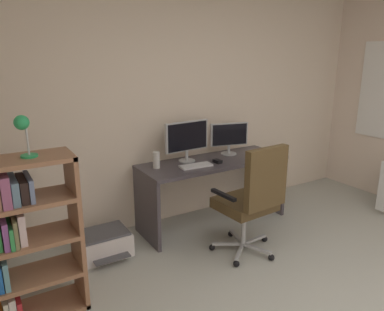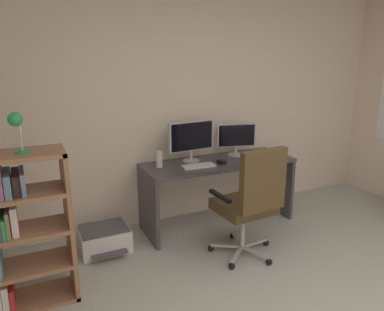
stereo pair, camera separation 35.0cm
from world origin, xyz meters
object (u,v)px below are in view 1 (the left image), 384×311
(keyboard, at_px, (196,166))
(printer, at_px, (104,243))
(desk, at_px, (213,176))
(monitor_secondary, at_px, (229,136))
(bookshelf, at_px, (15,240))
(desktop_speaker, at_px, (156,160))
(computer_mouse, at_px, (217,161))
(office_chair, at_px, (253,196))
(desk_lamp, at_px, (23,129))
(monitor_main, at_px, (187,138))

(keyboard, relative_size, printer, 0.72)
(desk, height_order, keyboard, keyboard)
(monitor_secondary, distance_m, bookshelf, 2.47)
(desk, relative_size, desktop_speaker, 9.75)
(computer_mouse, xyz_separation_m, bookshelf, (-2.04, -0.48, -0.13))
(keyboard, relative_size, office_chair, 0.31)
(bookshelf, xyz_separation_m, desk_lamp, (0.14, 0.00, 0.77))
(monitor_secondary, height_order, office_chair, monitor_secondary)
(computer_mouse, bearing_deg, desk_lamp, -169.38)
(desk_lamp, bearing_deg, keyboard, 16.33)
(computer_mouse, bearing_deg, desk, 74.79)
(monitor_main, xyz_separation_m, computer_mouse, (0.25, -0.22, -0.24))
(monitor_main, height_order, bookshelf, bookshelf)
(monitor_secondary, distance_m, desktop_speaker, 0.96)
(desktop_speaker, height_order, printer, desktop_speaker)
(keyboard, bearing_deg, monitor_main, 88.02)
(office_chair, bearing_deg, keyboard, 105.81)
(bookshelf, bearing_deg, keyboard, 15.12)
(printer, bearing_deg, computer_mouse, -2.55)
(monitor_main, xyz_separation_m, desktop_speaker, (-0.39, -0.05, -0.17))
(desk, relative_size, office_chair, 1.52)
(desk, distance_m, monitor_secondary, 0.51)
(computer_mouse, relative_size, bookshelf, 0.08)
(desk, relative_size, monitor_main, 3.16)
(monitor_main, distance_m, office_chair, 0.99)
(desk, bearing_deg, desktop_speaker, 173.76)
(desktop_speaker, bearing_deg, desk, -6.24)
(desk_lamp, bearing_deg, desk, 16.66)
(monitor_secondary, relative_size, desk_lamp, 1.54)
(monitor_secondary, relative_size, office_chair, 0.40)
(desk, xyz_separation_m, bookshelf, (-2.06, -0.58, 0.07))
(keyboard, distance_m, desktop_speaker, 0.41)
(monitor_main, relative_size, monitor_secondary, 1.20)
(keyboard, height_order, office_chair, office_chair)
(desktop_speaker, bearing_deg, computer_mouse, -15.04)
(desk, distance_m, desktop_speaker, 0.71)
(keyboard, distance_m, printer, 1.17)
(bookshelf, bearing_deg, printer, 34.35)
(bookshelf, distance_m, printer, 1.07)
(monitor_secondary, xyz_separation_m, office_chair, (-0.39, -0.89, -0.35))
(desk, height_order, monitor_main, monitor_main)
(office_chair, distance_m, printer, 1.47)
(monitor_main, height_order, monitor_secondary, monitor_main)
(monitor_main, bearing_deg, keyboard, -95.68)
(keyboard, bearing_deg, desk_lamp, -159.97)
(bookshelf, distance_m, desk_lamp, 0.78)
(monitor_main, bearing_deg, bookshelf, -158.81)
(desk, height_order, computer_mouse, computer_mouse)
(monitor_main, height_order, computer_mouse, monitor_main)
(monitor_secondary, xyz_separation_m, printer, (-1.57, -0.16, -0.83))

